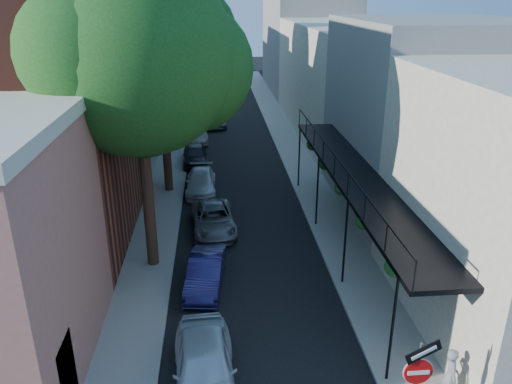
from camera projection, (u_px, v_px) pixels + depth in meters
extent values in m
cube|color=black|center=(231.00, 133.00, 38.58)|extent=(6.00, 64.00, 0.01)
cube|color=gray|center=(179.00, 133.00, 38.24)|extent=(2.00, 64.00, 0.12)
cube|color=gray|center=(282.00, 131.00, 38.87)|extent=(2.00, 64.00, 0.12)
cube|color=beige|center=(67.00, 378.00, 12.28)|extent=(0.10, 1.20, 2.20)
cube|color=maroon|center=(3.00, 97.00, 20.76)|extent=(10.00, 12.00, 12.00)
cube|color=gray|center=(119.00, 47.00, 20.41)|extent=(0.06, 7.00, 4.00)
cube|color=gray|center=(94.00, 85.00, 32.51)|extent=(8.00, 12.00, 9.00)
cube|color=beige|center=(127.00, 53.00, 45.28)|extent=(8.00, 16.00, 10.00)
cube|color=#C77566|center=(146.00, 49.00, 58.61)|extent=(8.00, 12.00, 8.00)
cube|color=gray|center=(430.00, 118.00, 23.73)|extent=(8.00, 10.00, 9.00)
cube|color=beige|center=(348.00, 79.00, 37.80)|extent=(8.00, 20.00, 8.00)
cube|color=gray|center=(307.00, 43.00, 54.10)|extent=(8.00, 16.00, 10.00)
cube|color=black|center=(358.00, 177.00, 19.10)|extent=(2.00, 16.00, 0.15)
cube|color=black|center=(335.00, 155.00, 18.70)|extent=(0.05, 16.00, 0.05)
cylinder|color=black|center=(392.00, 328.00, 13.17)|extent=(0.08, 0.08, 3.40)
cylinder|color=black|center=(299.00, 156.00, 27.06)|extent=(0.08, 0.08, 3.40)
sphere|color=#164714|center=(395.00, 267.00, 13.66)|extent=(0.60, 0.60, 0.60)
sphere|color=#164714|center=(342.00, 188.00, 19.22)|extent=(0.60, 0.60, 0.60)
sphere|color=#164714|center=(313.00, 144.00, 24.77)|extent=(0.60, 0.60, 0.60)
cylinder|color=red|center=(418.00, 372.00, 11.15)|extent=(0.66, 0.04, 0.66)
cube|color=white|center=(419.00, 373.00, 11.12)|extent=(0.50, 0.02, 0.10)
cylinder|color=white|center=(418.00, 371.00, 11.16)|extent=(0.70, 0.02, 0.70)
cube|color=black|center=(424.00, 352.00, 10.94)|extent=(0.89, 0.15, 0.58)
cube|color=white|center=(424.00, 353.00, 10.91)|extent=(0.60, 0.10, 0.31)
cylinder|color=#341E14|center=(147.00, 183.00, 18.47)|extent=(0.44, 0.44, 7.00)
sphere|color=#164714|center=(136.00, 57.00, 16.80)|extent=(6.80, 6.80, 6.80)
sphere|color=#164714|center=(189.00, 68.00, 18.06)|extent=(4.76, 4.76, 4.76)
cylinder|color=#341E14|center=(165.00, 135.00, 26.01)|extent=(0.44, 0.44, 6.30)
sphere|color=#164714|center=(160.00, 55.00, 24.51)|extent=(6.00, 6.00, 6.00)
sphere|color=#164714|center=(192.00, 63.00, 25.64)|extent=(4.20, 4.20, 4.20)
cylinder|color=#341E14|center=(176.00, 93.00, 34.14)|extent=(0.44, 0.44, 7.35)
sphere|color=#164714|center=(172.00, 21.00, 32.40)|extent=(7.00, 7.00, 7.00)
sphere|color=#164714|center=(199.00, 27.00, 33.69)|extent=(4.90, 4.90, 4.90)
imported|color=silver|center=(205.00, 367.00, 13.37)|extent=(1.89, 4.22, 1.41)
imported|color=#191749|center=(206.00, 273.00, 18.14)|extent=(1.59, 3.59, 1.14)
imported|color=slate|center=(214.00, 219.00, 22.48)|extent=(2.20, 4.17, 1.12)
imported|color=silver|center=(201.00, 182.00, 26.95)|extent=(1.58, 3.85, 1.12)
imported|color=black|center=(195.00, 155.00, 31.23)|extent=(1.60, 3.69, 1.24)
imported|color=gray|center=(196.00, 132.00, 36.14)|extent=(1.85, 4.15, 1.32)
imported|color=gray|center=(212.00, 118.00, 40.52)|extent=(2.36, 4.72, 1.28)
imported|color=gray|center=(450.00, 376.00, 12.75)|extent=(0.48, 0.64, 1.61)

